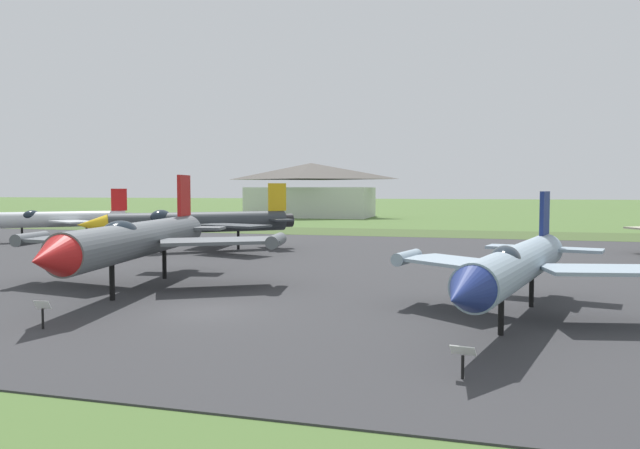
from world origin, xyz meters
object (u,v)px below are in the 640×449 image
at_px(jet_fighter_front_left, 195,222).
at_px(jet_fighter_rear_right, 52,219).
at_px(visitor_building, 311,191).
at_px(jet_fighter_front_right, 516,265).
at_px(info_placard_front_left, 73,251).
at_px(info_placard_rear_left, 43,311).
at_px(jet_fighter_rear_left, 138,239).
at_px(info_placard_front_right, 463,358).

height_order(jet_fighter_front_left, jet_fighter_rear_right, jet_fighter_front_left).
bearing_deg(visitor_building, jet_fighter_front_right, -68.35).
distance_m(info_placard_front_left, jet_fighter_rear_right, 16.75).
distance_m(info_placard_front_left, info_placard_rear_left, 22.28).
distance_m(jet_fighter_front_left, visitor_building, 61.07).
height_order(info_placard_front_left, info_placard_rear_left, info_placard_rear_left).
height_order(jet_fighter_front_left, visitor_building, visitor_building).
xyz_separation_m(info_placard_front_left, jet_fighter_rear_left, (11.43, -9.87, 1.86)).
xyz_separation_m(jet_fighter_front_left, info_placard_rear_left, (7.50, -25.57, -1.67)).
bearing_deg(jet_fighter_front_left, info_placard_front_left, -126.19).
distance_m(info_placard_front_right, jet_fighter_rear_left, 18.63).
xyz_separation_m(info_placard_rear_left, visitor_building, (-16.28, 85.96, 4.01)).
bearing_deg(info_placard_rear_left, jet_fighter_front_left, 106.35).
relative_size(jet_fighter_front_right, jet_fighter_rear_right, 1.22).
height_order(info_placard_front_right, visitor_building, visitor_building).
bearing_deg(info_placard_front_left, visitor_building, 92.82).
bearing_deg(info_placard_rear_left, jet_fighter_front_right, 19.99).
distance_m(info_placard_front_left, info_placard_front_right, 33.55).
bearing_deg(info_placard_rear_left, jet_fighter_rear_right, 129.05).
xyz_separation_m(jet_fighter_front_right, info_placard_front_right, (-1.51, -7.41, -1.52)).
height_order(jet_fighter_rear_left, jet_fighter_rear_right, jet_fighter_rear_left).
bearing_deg(jet_fighter_front_left, jet_fighter_rear_right, 164.81).
relative_size(jet_fighter_front_right, visitor_building, 0.68).
xyz_separation_m(jet_fighter_front_right, jet_fighter_rear_right, (-40.08, 24.51, -0.00)).
height_order(info_placard_front_right, info_placard_rear_left, info_placard_rear_left).
bearing_deg(jet_fighter_rear_right, info_placard_front_right, -39.60).
distance_m(jet_fighter_front_right, jet_fighter_rear_right, 46.98).
bearing_deg(info_placard_rear_left, jet_fighter_rear_left, 100.32).
xyz_separation_m(jet_fighter_front_right, info_placard_rear_left, (-15.60, -5.67, -1.45)).
relative_size(info_placard_front_left, jet_fighter_front_right, 0.06).
bearing_deg(jet_fighter_rear_left, jet_fighter_rear_right, 136.36).
bearing_deg(info_placard_front_right, jet_fighter_rear_left, 147.32).
bearing_deg(jet_fighter_rear_left, jet_fighter_front_right, -8.64).
xyz_separation_m(info_placard_front_right, info_placard_rear_left, (-14.09, 1.73, 0.06)).
relative_size(jet_fighter_front_right, info_placard_rear_left, 14.65).
bearing_deg(visitor_building, jet_fighter_rear_left, -79.24).
relative_size(jet_fighter_front_right, info_placard_front_right, 16.76).
xyz_separation_m(info_placard_front_right, visitor_building, (-30.37, 87.69, 4.07)).
relative_size(info_placard_front_right, jet_fighter_rear_left, 0.05).
relative_size(jet_fighter_front_right, jet_fighter_rear_left, 0.88).
distance_m(jet_fighter_front_right, visitor_building, 86.42).
bearing_deg(visitor_building, jet_fighter_front_left, -81.73).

